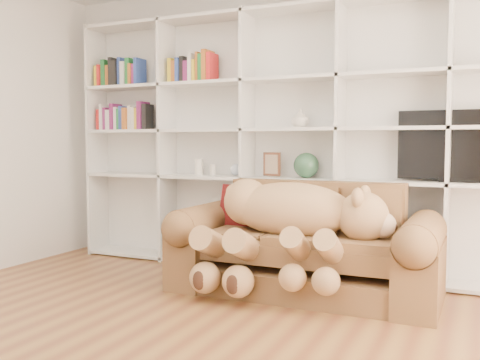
% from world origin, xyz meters
% --- Properties ---
extents(wall_back, '(5.00, 0.02, 2.70)m').
position_xyz_m(wall_back, '(0.00, 2.50, 1.35)').
color(wall_back, white).
rests_on(wall_back, floor).
extents(bookshelf, '(4.43, 0.35, 2.40)m').
position_xyz_m(bookshelf, '(-0.24, 2.36, 1.31)').
color(bookshelf, white).
rests_on(bookshelf, floor).
extents(sofa, '(2.05, 0.89, 0.86)m').
position_xyz_m(sofa, '(0.31, 1.71, 0.33)').
color(sofa, brown).
rests_on(sofa, floor).
extents(teddy_bear, '(1.43, 0.81, 0.83)m').
position_xyz_m(teddy_bear, '(0.24, 1.53, 0.59)').
color(teddy_bear, tan).
rests_on(teddy_bear, sofa).
extents(throw_pillow, '(0.39, 0.24, 0.40)m').
position_xyz_m(throw_pillow, '(-0.29, 1.85, 0.63)').
color(throw_pillow, '#530E11').
rests_on(throw_pillow, sofa).
extents(tv, '(0.98, 0.18, 0.58)m').
position_xyz_m(tv, '(1.41, 2.35, 1.15)').
color(tv, black).
rests_on(tv, bookshelf).
extents(picture_frame, '(0.18, 0.05, 0.22)m').
position_xyz_m(picture_frame, '(-0.20, 2.30, 0.98)').
color(picture_frame, '#522E1C').
rests_on(picture_frame, bookshelf).
extents(green_vase, '(0.23, 0.23, 0.23)m').
position_xyz_m(green_vase, '(0.13, 2.30, 0.98)').
color(green_vase, '#295037').
rests_on(green_vase, bookshelf).
extents(figurine_tall, '(0.10, 0.10, 0.16)m').
position_xyz_m(figurine_tall, '(-0.96, 2.30, 0.94)').
color(figurine_tall, silver).
rests_on(figurine_tall, bookshelf).
extents(figurine_short, '(0.08, 0.08, 0.11)m').
position_xyz_m(figurine_short, '(-0.81, 2.30, 0.92)').
color(figurine_short, silver).
rests_on(figurine_short, bookshelf).
extents(snow_globe, '(0.11, 0.11, 0.11)m').
position_xyz_m(snow_globe, '(-0.56, 2.30, 0.93)').
color(snow_globe, silver).
rests_on(snow_globe, bookshelf).
extents(shelf_vase, '(0.19, 0.19, 0.17)m').
position_xyz_m(shelf_vase, '(0.07, 2.30, 1.40)').
color(shelf_vase, silver).
rests_on(shelf_vase, bookshelf).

